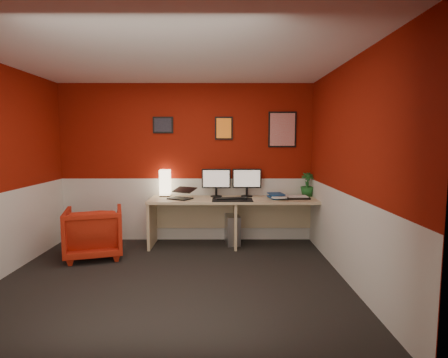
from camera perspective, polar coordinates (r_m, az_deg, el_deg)
ground at (r=4.34m, az=-8.23°, el=-15.66°), size 4.00×3.50×0.01m
ceiling at (r=4.13m, az=-8.78°, el=18.56°), size 4.00×3.50×0.01m
wall_back at (r=5.78m, az=-5.98°, el=2.54°), size 4.00×0.01×2.50m
wall_front at (r=2.34m, az=-14.72°, el=-2.74°), size 4.00×0.01×2.50m
wall_right at (r=4.25m, az=19.29°, el=0.98°), size 0.01×3.50×2.50m
wainscot_back at (r=5.87m, az=-5.90°, el=-4.79°), size 4.00×0.01×1.00m
wainscot_front at (r=2.57m, az=-14.21°, el=-19.50°), size 4.00×0.01×1.00m
wainscot_right at (r=4.37m, az=18.88°, el=-8.86°), size 0.01×3.50×1.00m
desk at (r=5.54m, az=1.77°, el=-6.85°), size 2.60×0.65×0.73m
shoji_lamp at (r=5.74m, az=-9.31°, el=-0.74°), size 0.16×0.16×0.40m
laptop at (r=5.44m, az=-6.97°, el=-2.03°), size 0.40×0.36×0.22m
monitor_left at (r=5.61m, az=-1.25°, el=0.11°), size 0.45×0.06×0.58m
monitor_right at (r=5.64m, az=3.65°, el=0.13°), size 0.45×0.06×0.58m
desk_mat at (r=5.33m, az=1.33°, el=-3.31°), size 0.60×0.38×0.01m
keyboard at (r=5.39m, az=0.88°, el=-3.08°), size 0.44×0.22×0.02m
mouse at (r=5.36m, az=3.28°, el=-3.08°), size 0.08×0.11×0.03m
book_bottom at (r=5.51m, az=7.19°, el=-2.94°), size 0.28×0.35×0.03m
book_middle at (r=5.48m, az=7.65°, el=-2.73°), size 0.29×0.35×0.02m
book_top at (r=5.50m, az=7.15°, el=-2.44°), size 0.25×0.31×0.03m
zen_tray at (r=5.57m, az=11.51°, el=-2.91°), size 0.36×0.27×0.03m
potted_plant at (r=5.82m, az=13.06°, el=-0.85°), size 0.24×0.24×0.37m
pc_tower at (r=5.70m, az=1.31°, el=-7.92°), size 0.25×0.47×0.45m
armchair at (r=5.33m, az=-19.88°, el=-7.92°), size 0.92×0.94×0.69m
art_left at (r=5.81m, az=-9.64°, el=8.43°), size 0.32×0.02×0.26m
art_center at (r=5.73m, az=-0.03°, el=8.04°), size 0.28×0.02×0.36m
art_right at (r=5.80m, az=9.22°, el=7.74°), size 0.44×0.02×0.56m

